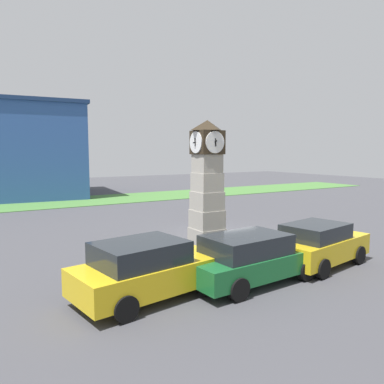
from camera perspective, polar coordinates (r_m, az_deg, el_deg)
The scene contains 10 objects.
ground_plane at distance 17.71m, azimuth 4.32°, elevation -6.60°, with size 85.58×85.58×0.00m, color #424247.
clock_tower at distance 15.28m, azimuth 2.32°, elevation 0.90°, with size 1.34×1.35×5.17m.
bollard_near_tower at distance 12.25m, azimuth 13.73°, elevation -10.12°, with size 0.27×0.27×1.00m.
bollard_mid_row at distance 13.01m, azimuth 10.07°, elevation -9.30°, with size 0.22×0.22×0.90m.
car_navy_sedan at distance 10.22m, azimuth -6.81°, elevation -11.57°, with size 4.33×2.44×1.57m.
car_near_tower at distance 11.43m, azimuth 9.10°, elevation -9.88°, with size 4.54×2.10×1.49m.
car_by_building at distance 13.61m, azimuth 18.73°, elevation -7.51°, with size 4.06×2.30×1.49m.
pedestrian_near_bench at distance 21.89m, azimuth 1.20°, elevation -1.44°, with size 0.33×0.44×1.76m.
warehouse_blue_far at distance 36.01m, azimuth -26.81°, elevation 5.68°, with size 13.73×11.65×8.04m.
grass_verge_far at distance 32.78m, azimuth -7.22°, elevation -0.72°, with size 51.35×6.23×0.04m, color #477A38.
Camera 1 is at (-10.10, -14.02, 3.89)m, focal length 35.00 mm.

